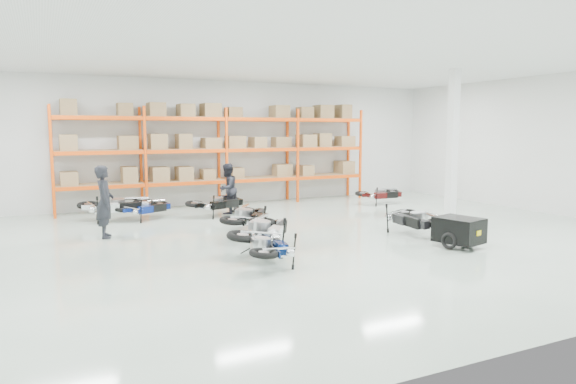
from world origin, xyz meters
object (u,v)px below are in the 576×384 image
moto_back_a (145,204)px  moto_back_d (381,191)px  moto_back_c (217,200)px  person_left (105,202)px  moto_silver_left (264,224)px  moto_black_far_left (248,212)px  trailer (459,230)px  moto_touring_right (414,214)px  person_back (227,189)px  moto_blue_centre (266,241)px  moto_back_b (116,201)px

moto_back_a → moto_back_d: bearing=-115.6°
moto_back_c → person_left: bearing=101.4°
moto_silver_left → moto_black_far_left: size_ratio=1.06×
moto_back_c → moto_silver_left: bearing=156.6°
moto_silver_left → moto_back_d: (6.76, 4.96, -0.13)m
trailer → moto_back_c: moto_back_c is taller
trailer → moto_silver_left: bearing=144.8°
trailer → person_left: size_ratio=0.93×
trailer → moto_back_a: moto_back_a is taller
moto_back_c → moto_back_a: bearing=65.7°
person_left → moto_touring_right: bearing=-107.2°
moto_back_a → moto_back_d: 8.42m
moto_touring_right → moto_back_c: 6.27m
moto_touring_right → person_left: bearing=162.2°
moto_black_far_left → moto_touring_right: (3.84, -2.03, -0.04)m
trailer → moto_back_d: size_ratio=1.08×
moto_black_far_left → moto_back_c: 3.05m
moto_touring_right → person_back: bearing=126.7°
person_left → moto_blue_centre: bearing=-142.2°
moto_silver_left → trailer: size_ratio=1.18×
moto_silver_left → person_back: size_ratio=1.23×
person_left → person_back: person_left is taller
moto_blue_centre → moto_back_b: bearing=-62.8°
moto_touring_right → trailer: (0.00, -1.60, -0.14)m
moto_back_b → moto_back_c: 3.04m
moto_back_b → moto_silver_left: bearing=-150.5°
moto_back_a → moto_back_b: 0.85m
moto_black_far_left → person_back: 3.39m
trailer → moto_back_a: 9.10m
moto_silver_left → moto_back_d: moto_silver_left is taller
moto_black_far_left → person_left: (-3.43, 1.09, 0.34)m
moto_black_far_left → moto_back_b: bearing=-19.3°
moto_back_a → moto_back_c: size_ratio=0.91×
moto_back_b → person_back: 3.45m
moto_back_b → moto_back_d: size_ratio=1.20×
moto_black_far_left → trailer: 5.29m
moto_back_a → trailer: bearing=-162.8°
moto_black_far_left → moto_back_a: (-2.04, 3.31, -0.11)m
moto_back_a → person_back: person_back is taller
moto_back_b → trailer: bearing=-131.4°
moto_back_a → moto_back_c: (2.19, -0.27, 0.05)m
moto_blue_centre → moto_back_c: moto_back_c is taller
moto_touring_right → moto_back_c: bearing=131.4°
moto_back_b → person_left: size_ratio=1.04×
trailer → moto_back_b: size_ratio=0.90×
moto_back_a → person_left: (-1.39, -2.23, 0.44)m
moto_black_far_left → moto_back_c: size_ratio=1.11×
person_left → person_back: 4.60m
moto_back_d → person_back: size_ratio=0.96×
moto_touring_right → moto_silver_left: bearing=-174.6°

